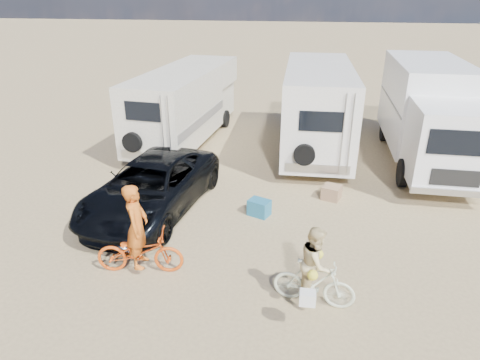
# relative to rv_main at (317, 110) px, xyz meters

# --- Properties ---
(ground) EXTENTS (140.00, 140.00, 0.00)m
(ground) POSITION_rel_rv_main_xyz_m (-0.06, -7.16, -1.56)
(ground) COLOR tan
(ground) RESTS_ON ground
(rv_main) EXTENTS (2.35, 6.59, 3.12)m
(rv_main) POSITION_rel_rv_main_xyz_m (0.00, 0.00, 0.00)
(rv_main) COLOR white
(rv_main) RESTS_ON ground
(rv_left) EXTENTS (2.95, 7.24, 2.81)m
(rv_left) POSITION_rel_rv_main_xyz_m (-5.05, 0.47, -0.16)
(rv_left) COLOR silver
(rv_left) RESTS_ON ground
(box_truck) EXTENTS (2.52, 7.31, 3.34)m
(box_truck) POSITION_rel_rv_main_xyz_m (3.75, -0.60, 0.11)
(box_truck) COLOR white
(box_truck) RESTS_ON ground
(dark_suv) EXTENTS (3.12, 5.40, 1.42)m
(dark_suv) POSITION_rel_rv_main_xyz_m (-4.48, -5.39, -0.85)
(dark_suv) COLOR black
(dark_suv) RESTS_ON ground
(bike_man) EXTENTS (1.94, 0.87, 0.98)m
(bike_man) POSITION_rel_rv_main_xyz_m (-3.81, -8.12, -1.07)
(bike_man) COLOR #C9450E
(bike_man) RESTS_ON ground
(bike_woman) EXTENTS (1.65, 0.71, 0.96)m
(bike_woman) POSITION_rel_rv_main_xyz_m (-0.11, -8.63, -1.08)
(bike_woman) COLOR beige
(bike_woman) RESTS_ON ground
(rider_man) EXTENTS (0.53, 0.74, 1.90)m
(rider_man) POSITION_rel_rv_main_xyz_m (-3.81, -8.12, -0.61)
(rider_man) COLOR #C45B18
(rider_man) RESTS_ON ground
(rider_woman) EXTENTS (0.69, 0.83, 1.53)m
(rider_woman) POSITION_rel_rv_main_xyz_m (-0.11, -8.63, -0.79)
(rider_woman) COLOR #D4BD83
(rider_woman) RESTS_ON ground
(bike_parked) EXTENTS (1.62, 0.60, 0.85)m
(bike_parked) POSITION_rel_rv_main_xyz_m (3.81, -2.19, -1.14)
(bike_parked) COLOR #272927
(bike_parked) RESTS_ON ground
(cooler) EXTENTS (0.67, 0.59, 0.44)m
(cooler) POSITION_rel_rv_main_xyz_m (-1.53, -5.25, -1.34)
(cooler) COLOR #206487
(cooler) RESTS_ON ground
(crate) EXTENTS (0.64, 0.64, 0.40)m
(crate) POSITION_rel_rv_main_xyz_m (0.46, -3.96, -1.36)
(crate) COLOR #906D50
(crate) RESTS_ON ground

